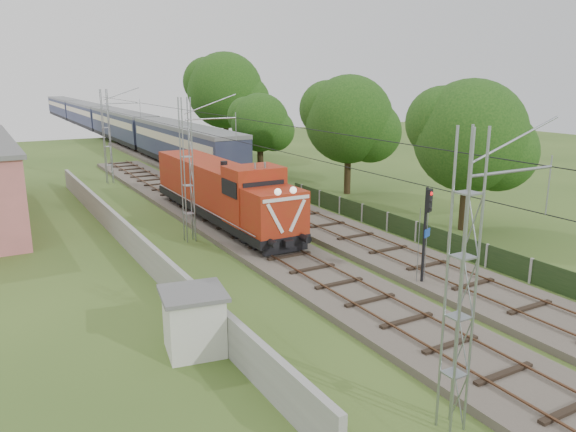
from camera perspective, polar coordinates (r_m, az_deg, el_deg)
ground at (r=23.64m, az=7.32°, el=-8.74°), size 140.00×140.00×0.00m
track_main at (r=29.09m, az=-0.95°, el=-3.79°), size 4.20×70.00×0.45m
track_side at (r=42.48m, az=-3.46°, el=1.94°), size 4.20×80.00×0.45m
catenary at (r=31.48m, az=-10.12°, el=4.61°), size 3.31×70.00×8.00m
boundary_wall at (r=31.22m, az=-16.01°, el=-2.02°), size 0.25×40.00×1.50m
fence at (r=30.61m, az=16.04°, el=-2.63°), size 0.12×32.00×1.20m
locomotive at (r=35.00m, az=-6.74°, el=2.58°), size 2.91×16.61×4.22m
coach_rake at (r=91.70m, az=-18.31°, el=9.40°), size 3.28×97.72×3.79m
signal_post at (r=24.73m, az=13.91°, el=-0.40°), size 0.48×0.39×4.53m
relay_hut at (r=19.45m, az=-9.53°, el=-10.49°), size 2.43×2.43×2.18m
tree_a at (r=34.84m, az=18.12°, el=7.62°), size 6.93×6.60×8.99m
tree_b at (r=44.02m, az=6.31°, el=9.64°), size 7.11×6.77×9.22m
tree_c at (r=54.02m, az=-2.80°, el=9.40°), size 5.81×5.53×7.53m
tree_d at (r=66.09m, az=-6.32°, el=12.49°), size 9.05×8.62×11.74m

